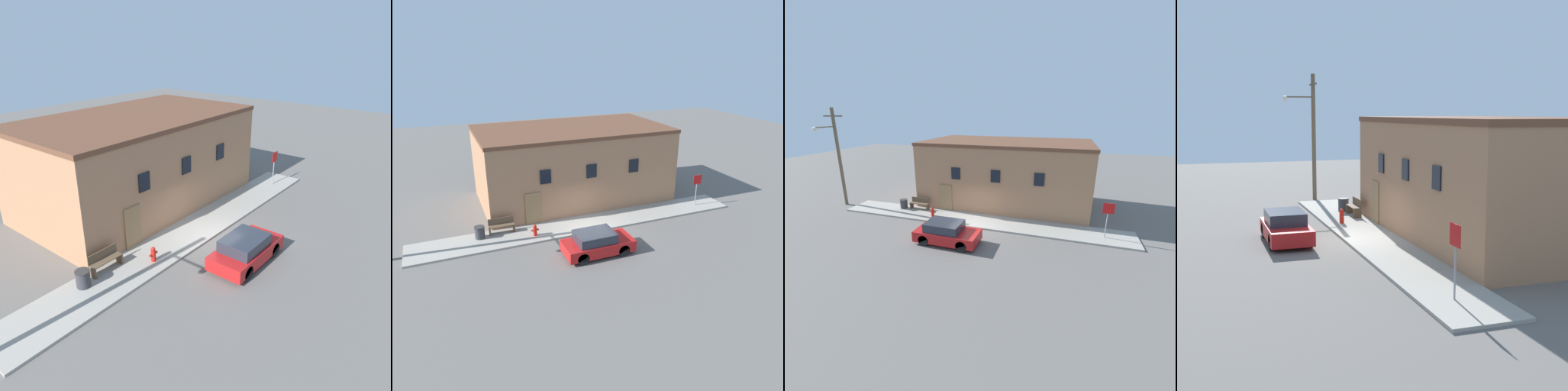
% 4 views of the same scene
% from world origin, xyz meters
% --- Properties ---
extents(ground_plane, '(80.00, 80.00, 0.00)m').
position_xyz_m(ground_plane, '(0.00, 0.00, 0.00)').
color(ground_plane, '#66605B').
extents(sidewalk, '(21.17, 2.48, 0.12)m').
position_xyz_m(sidewalk, '(0.00, 1.24, 0.06)').
color(sidewalk, '#9E998E').
rests_on(sidewalk, ground).
extents(brick_building, '(13.47, 7.59, 5.34)m').
position_xyz_m(brick_building, '(1.10, 6.21, 2.67)').
color(brick_building, '#A87551').
rests_on(brick_building, ground).
extents(fire_hydrant, '(0.47, 0.23, 0.72)m').
position_xyz_m(fire_hydrant, '(-3.28, 0.81, 0.47)').
color(fire_hydrant, red).
rests_on(fire_hydrant, sidewalk).
extents(stop_sign, '(0.66, 0.06, 2.25)m').
position_xyz_m(stop_sign, '(8.57, 1.05, 1.69)').
color(stop_sign, gray).
rests_on(stop_sign, sidewalk).
extents(bench, '(1.55, 0.44, 0.92)m').
position_xyz_m(bench, '(-5.04, 1.99, 0.58)').
color(bench, brown).
rests_on(bench, sidewalk).
extents(trash_bin, '(0.61, 0.61, 0.73)m').
position_xyz_m(trash_bin, '(-6.38, 1.74, 0.49)').
color(trash_bin, '#333338').
rests_on(trash_bin, sidewalk).
extents(utility_pole, '(1.80, 2.06, 7.95)m').
position_xyz_m(utility_pole, '(-11.83, 1.17, 4.27)').
color(utility_pole, brown).
rests_on(utility_pole, ground).
extents(parked_car, '(3.86, 1.78, 1.33)m').
position_xyz_m(parked_car, '(-0.62, -2.39, 0.64)').
color(parked_car, black).
rests_on(parked_car, ground).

